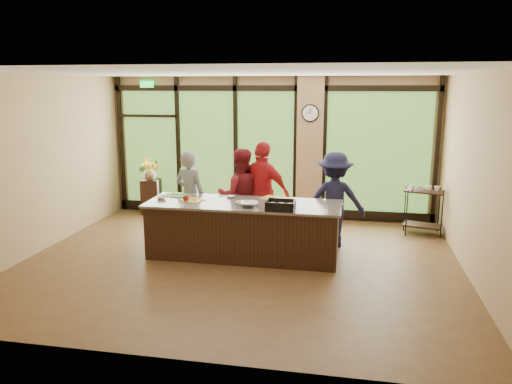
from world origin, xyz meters
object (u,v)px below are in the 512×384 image
at_px(roasting_pan, 281,207).
at_px(flower_stand, 151,197).
at_px(island_base, 244,231).
at_px(cook_left, 190,196).
at_px(cook_right, 334,200).
at_px(bar_cart, 423,205).

distance_m(roasting_pan, flower_stand, 4.33).
relative_size(island_base, cook_left, 1.86).
distance_m(island_base, roasting_pan, 0.92).
height_order(island_base, cook_left, cook_left).
height_order(island_base, flower_stand, island_base).
bearing_deg(cook_right, cook_left, -1.26).
bearing_deg(cook_right, bar_cart, -152.95).
height_order(cook_left, bar_cart, cook_left).
xyz_separation_m(island_base, flower_stand, (-2.62, 2.39, -0.06)).
height_order(flower_stand, bar_cart, bar_cart).
xyz_separation_m(cook_left, bar_cart, (4.25, 1.17, -0.26)).
xyz_separation_m(island_base, cook_right, (1.45, 0.85, 0.40)).
relative_size(cook_left, roasting_pan, 3.80).
bearing_deg(cook_left, roasting_pan, 167.41).
height_order(roasting_pan, flower_stand, roasting_pan).
xyz_separation_m(island_base, bar_cart, (3.10, 1.87, 0.13)).
bearing_deg(bar_cart, island_base, -132.88).
bearing_deg(flower_stand, cook_left, -55.16).
bearing_deg(bar_cart, cook_left, -148.59).
bearing_deg(roasting_pan, cook_right, 58.63).
bearing_deg(cook_right, island_base, 25.86).
height_order(cook_right, bar_cart, cook_right).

